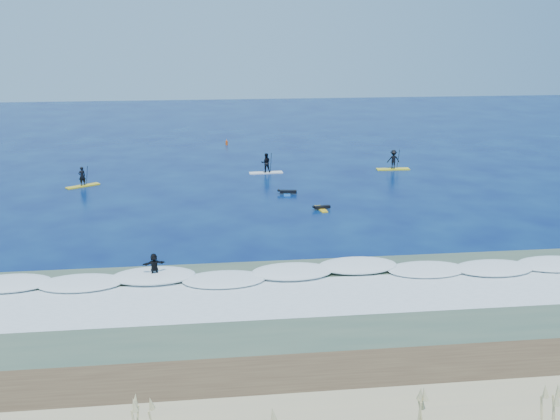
{
  "coord_description": "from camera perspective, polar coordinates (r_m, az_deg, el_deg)",
  "views": [
    {
      "loc": [
        -3.64,
        -43.41,
        14.06
      ],
      "look_at": [
        1.59,
        1.42,
        0.6
      ],
      "focal_mm": 40.0,
      "sensor_mm": 36.0,
      "label": 1
    }
  ],
  "objects": [
    {
      "name": "sup_paddler_center",
      "position": [
        61.33,
        -1.3,
        4.18
      ],
      "size": [
        3.33,
        0.99,
        2.31
      ],
      "rotation": [
        0.0,
        0.0,
        0.05
      ],
      "color": "white",
      "rests_on": "ground"
    },
    {
      "name": "prone_paddler_near",
      "position": [
        49.39,
        3.79,
        0.19
      ],
      "size": [
        1.48,
        1.92,
        0.39
      ],
      "rotation": [
        0.0,
        0.0,
        1.74
      ],
      "color": "yellow",
      "rests_on": "ground"
    },
    {
      "name": "ground",
      "position": [
        45.77,
        -1.77,
        -1.29
      ],
      "size": [
        160.0,
        160.0,
        0.0
      ],
      "primitive_type": "plane",
      "color": "#030C42",
      "rests_on": "ground"
    },
    {
      "name": "wave_surfer",
      "position": [
        36.28,
        -11.42,
        -5.11
      ],
      "size": [
        2.15,
        1.02,
        1.5
      ],
      "rotation": [
        0.0,
        0.0,
        0.23
      ],
      "color": "silver",
      "rests_on": "breaking_wave"
    },
    {
      "name": "shallow_water",
      "position": [
        32.8,
        0.36,
        -8.77
      ],
      "size": [
        90.0,
        13.0,
        0.01
      ],
      "primitive_type": "cube",
      "color": "#3C5240",
      "rests_on": "ground"
    },
    {
      "name": "sup_paddler_right",
      "position": [
        63.89,
        10.32,
        4.46
      ],
      "size": [
        3.34,
        0.9,
        2.33
      ],
      "rotation": [
        0.0,
        0.0,
        -0.02
      ],
      "color": "yellow",
      "rests_on": "ground"
    },
    {
      "name": "breaking_wave",
      "position": [
        36.43,
        -0.41,
        -6.1
      ],
      "size": [
        40.0,
        6.0,
        0.3
      ],
      "primitive_type": "cube",
      "color": "white",
      "rests_on": "ground"
    },
    {
      "name": "prone_paddler_far",
      "position": [
        53.8,
        0.66,
        1.62
      ],
      "size": [
        1.69,
        2.17,
        0.44
      ],
      "rotation": [
        0.0,
        0.0,
        1.44
      ],
      "color": "#1753AD",
      "rests_on": "ground"
    },
    {
      "name": "marker_buoy",
      "position": [
        76.32,
        -4.9,
        6.17
      ],
      "size": [
        0.3,
        0.3,
        0.72
      ],
      "rotation": [
        0.0,
        0.0,
        0.12
      ],
      "color": "#D14912",
      "rests_on": "ground"
    },
    {
      "name": "sup_paddler_left",
      "position": [
        59.0,
        -17.62,
        2.68
      ],
      "size": [
        2.93,
        2.24,
        2.1
      ],
      "rotation": [
        0.0,
        0.0,
        0.57
      ],
      "color": "gold",
      "rests_on": "ground"
    },
    {
      "name": "wet_sand_strip",
      "position": [
        26.28,
        2.44,
        -15.75
      ],
      "size": [
        90.0,
        5.0,
        0.08
      ],
      "primitive_type": "cube",
      "color": "#443120",
      "rests_on": "ground"
    },
    {
      "name": "whitewater",
      "position": [
        33.7,
        0.15,
        -8.05
      ],
      "size": [
        34.0,
        5.0,
        0.02
      ],
      "primitive_type": "cube",
      "color": "silver",
      "rests_on": "ground"
    }
  ]
}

